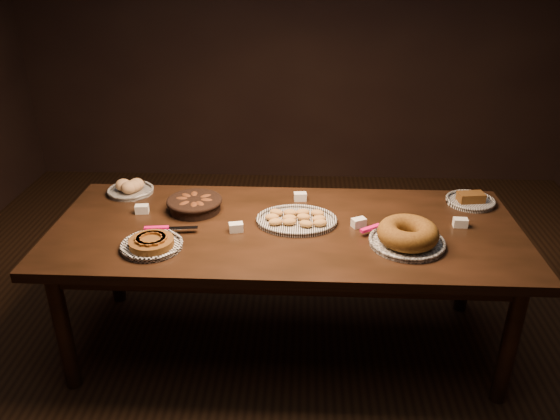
{
  "coord_description": "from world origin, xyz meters",
  "views": [
    {
      "loc": [
        0.09,
        -2.47,
        2.06
      ],
      "look_at": [
        -0.03,
        0.05,
        0.82
      ],
      "focal_mm": 35.0,
      "sensor_mm": 36.0,
      "label": 1
    }
  ],
  "objects_px": {
    "apple_tart_plate": "(152,244)",
    "bundt_cake_plate": "(407,236)",
    "buffet_table": "(286,239)",
    "madeleine_platter": "(297,219)"
  },
  "relations": [
    {
      "from": "madeleine_platter",
      "to": "bundt_cake_plate",
      "type": "height_order",
      "value": "bundt_cake_plate"
    },
    {
      "from": "buffet_table",
      "to": "apple_tart_plate",
      "type": "bearing_deg",
      "value": -158.92
    },
    {
      "from": "apple_tart_plate",
      "to": "bundt_cake_plate",
      "type": "relative_size",
      "value": 0.82
    },
    {
      "from": "buffet_table",
      "to": "madeleine_platter",
      "type": "bearing_deg",
      "value": 42.05
    },
    {
      "from": "apple_tart_plate",
      "to": "madeleine_platter",
      "type": "height_order",
      "value": "apple_tart_plate"
    },
    {
      "from": "buffet_table",
      "to": "madeleine_platter",
      "type": "xyz_separation_m",
      "value": [
        0.05,
        0.05,
        0.09
      ]
    },
    {
      "from": "apple_tart_plate",
      "to": "bundt_cake_plate",
      "type": "distance_m",
      "value": 1.22
    },
    {
      "from": "madeleine_platter",
      "to": "apple_tart_plate",
      "type": "bearing_deg",
      "value": -170.25
    },
    {
      "from": "apple_tart_plate",
      "to": "bundt_cake_plate",
      "type": "height_order",
      "value": "bundt_cake_plate"
    },
    {
      "from": "madeleine_platter",
      "to": "bundt_cake_plate",
      "type": "relative_size",
      "value": 1.0
    }
  ]
}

